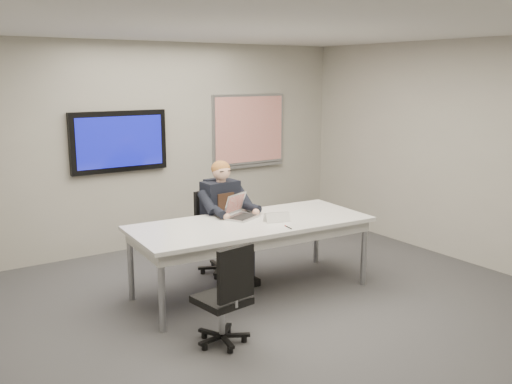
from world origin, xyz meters
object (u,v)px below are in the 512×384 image
office_chair_far (217,247)px  seated_person (229,232)px  conference_table (251,230)px  laptop (239,211)px  office_chair_near (225,314)px

office_chair_far → seated_person: 0.35m
conference_table → office_chair_far: (0.01, 0.76, -0.40)m
conference_table → laptop: 0.29m
conference_table → office_chair_near: bearing=-130.2°
laptop → office_chair_near: bearing=-152.3°
conference_table → laptop: laptop is taller
office_chair_far → laptop: laptop is taller
seated_person → laptop: size_ratio=2.97×
conference_table → seated_person: 0.53m
laptop → conference_table: bearing=-116.3°
conference_table → laptop: (0.01, 0.25, 0.16)m
conference_table → seated_person: bearing=91.3°
office_chair_near → seated_person: size_ratio=0.68×
office_chair_far → office_chair_near: office_chair_far is taller
office_chair_near → seated_person: seated_person is taller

